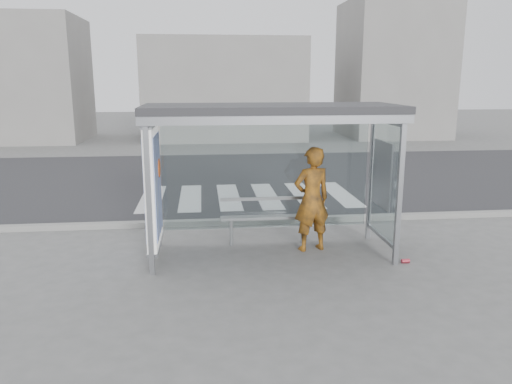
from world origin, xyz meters
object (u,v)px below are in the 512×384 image
(soda_can, at_px, (405,261))
(bus_shelter, at_px, (249,143))
(person, at_px, (312,199))
(bench, at_px, (267,217))

(soda_can, bearing_deg, bus_shelter, 164.42)
(bus_shelter, height_order, person, bus_shelter)
(person, bearing_deg, bench, -41.67)
(person, height_order, soda_can, person)
(bus_shelter, bearing_deg, soda_can, -15.58)
(bus_shelter, xyz_separation_m, person, (1.13, 0.13, -1.04))
(soda_can, bearing_deg, bench, 150.55)
(bus_shelter, distance_m, soda_can, 3.30)
(person, xyz_separation_m, bench, (-0.75, 0.39, -0.41))
(bench, bearing_deg, bus_shelter, -125.73)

